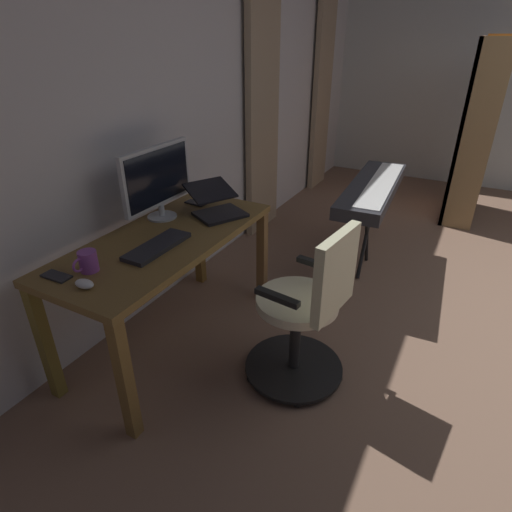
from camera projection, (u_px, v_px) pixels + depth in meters
The scene contains 14 objects.
back_room_partition at pixel (214, 95), 3.25m from camera, with size 6.17×0.10×2.63m, color silver.
curtain_left_panel at pixel (322, 92), 4.96m from camera, with size 0.45×0.06×2.25m, color tan.
curtain_right_panel at pixel (263, 111), 3.77m from camera, with size 0.54×0.06×2.25m, color tan.
desk at pixel (166, 252), 2.41m from camera, with size 1.43×0.62×0.73m.
office_chair at pixel (306, 314), 2.21m from camera, with size 0.56×0.56×0.94m.
computer_monitor at pixel (158, 179), 2.49m from camera, with size 0.57×0.18×0.44m.
computer_keyboard at pixel (157, 246), 2.23m from camera, with size 0.41×0.14×0.02m, color #232328.
laptop at pixel (216, 205), 2.63m from camera, with size 0.41×0.44×0.17m.
computer_mouse at pixel (84, 284), 1.88m from camera, with size 0.06×0.10×0.04m, color white.
cell_phone_face_up at pixel (196, 203), 2.81m from camera, with size 0.07×0.14×0.01m, color #232328.
cell_phone_by_monitor at pixel (56, 276), 1.97m from camera, with size 0.07×0.14×0.01m, color #232328.
mug_tea at pixel (88, 261), 1.99m from camera, with size 0.13×0.09×0.10m.
bookshelf at pixel (472, 133), 4.18m from camera, with size 0.86×0.30×1.74m.
piano_keyboard at pixel (373, 190), 3.18m from camera, with size 1.27×0.40×0.76m.
Camera 1 is at (2.88, -1.11, 1.74)m, focal length 29.42 mm.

